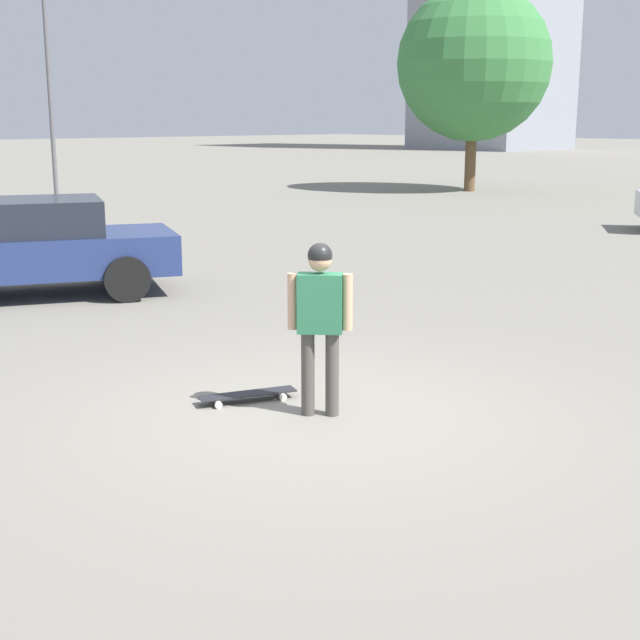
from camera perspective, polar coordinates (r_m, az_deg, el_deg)
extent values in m
plane|color=gray|center=(8.15, 0.00, -6.08)|extent=(220.00, 220.00, 0.00)
cylinder|color=#4C4742|center=(8.04, -0.78, -3.45)|extent=(0.12, 0.12, 0.77)
cylinder|color=#4C4742|center=(8.03, 0.78, -3.48)|extent=(0.12, 0.12, 0.77)
cube|color=#2D724C|center=(7.88, 0.00, 1.08)|extent=(0.43, 0.42, 0.53)
cylinder|color=tan|center=(7.90, -1.77, 1.20)|extent=(0.09, 0.09, 0.50)
cylinder|color=tan|center=(7.86, 1.77, 1.15)|extent=(0.09, 0.09, 0.50)
sphere|color=tan|center=(7.81, 0.00, 3.89)|extent=(0.21, 0.21, 0.21)
sphere|color=black|center=(7.80, 0.00, 4.15)|extent=(0.22, 0.22, 0.22)
cube|color=#232328|center=(8.53, -4.65, -4.72)|extent=(0.53, 0.94, 0.01)
cylinder|color=silver|center=(8.36, -6.51, -5.43)|extent=(0.05, 0.08, 0.07)
cylinder|color=silver|center=(8.56, -6.91, -5.00)|extent=(0.05, 0.08, 0.07)
cylinder|color=silver|center=(8.54, -2.37, -4.96)|extent=(0.05, 0.08, 0.07)
cylinder|color=silver|center=(8.74, -2.85, -4.55)|extent=(0.05, 0.08, 0.07)
cube|color=navy|center=(14.14, -18.11, 4.01)|extent=(3.49, 4.67, 0.60)
cube|color=#1E232D|center=(14.08, -17.83, 6.31)|extent=(2.32, 2.46, 0.53)
cylinder|color=black|center=(13.36, -12.25, 2.57)|extent=(0.47, 0.70, 0.68)
cylinder|color=black|center=(15.16, -13.04, 3.72)|extent=(0.47, 0.70, 0.68)
cylinder|color=brown|center=(33.98, 9.61, 10.36)|extent=(0.40, 0.40, 2.64)
sphere|color=#387A3D|center=(34.01, 9.82, 15.87)|extent=(5.58, 5.58, 5.58)
cylinder|color=#59595E|center=(25.47, -16.84, 12.72)|extent=(0.12, 0.12, 5.71)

